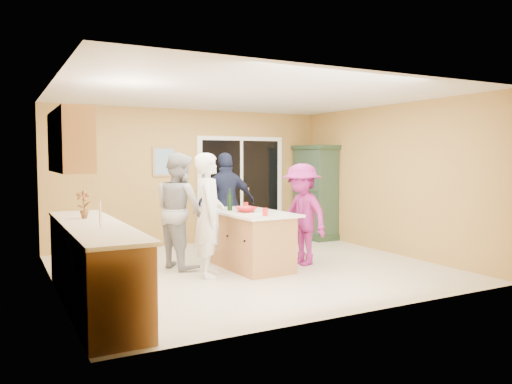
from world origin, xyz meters
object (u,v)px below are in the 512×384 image
green_hutch (315,193)px  woman_magenta (302,214)px  woman_navy (227,203)px  kitchen_island (250,241)px  woman_white (209,215)px  woman_grey (179,210)px

green_hutch → woman_magenta: 2.62m
green_hutch → woman_navy: green_hutch is taller
woman_navy → woman_magenta: 1.58m
green_hutch → woman_navy: bearing=-165.5°
kitchen_island → woman_white: size_ratio=0.97×
woman_navy → kitchen_island: bearing=86.4°
woman_white → woman_grey: (-0.19, 0.74, 0.00)m
woman_grey → woman_white: bearing=-179.7°
woman_navy → woman_grey: bearing=38.3°
woman_grey → green_hutch: bearing=-82.6°
woman_white → woman_navy: woman_navy is taller
kitchen_island → green_hutch: green_hutch is taller
woman_white → woman_magenta: bearing=-63.8°
kitchen_island → green_hutch: (2.47, 1.84, 0.53)m
woman_magenta → woman_grey: bearing=-120.6°
green_hutch → woman_grey: 3.67m
woman_magenta → woman_navy: bearing=-165.2°
kitchen_island → woman_white: 0.92m
woman_grey → kitchen_island: bearing=-132.2°
woman_navy → woman_magenta: woman_navy is taller
green_hutch → woman_grey: (-3.41, -1.34, -0.06)m
green_hutch → woman_grey: bearing=-158.6°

